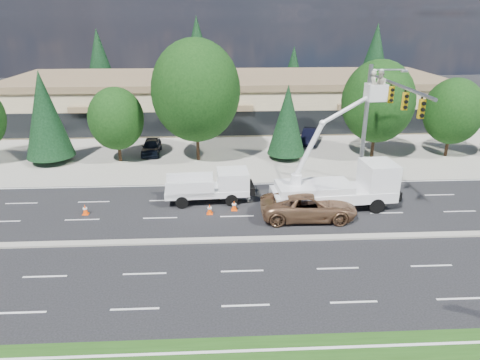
{
  "coord_description": "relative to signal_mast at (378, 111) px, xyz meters",
  "views": [
    {
      "loc": [
        -1.05,
        -22.01,
        12.41
      ],
      "look_at": [
        0.23,
        3.61,
        2.4
      ],
      "focal_mm": 32.0,
      "sensor_mm": 36.0,
      "label": 1
    }
  ],
  "objects": [
    {
      "name": "tree_back_c",
      "position": [
        -0.03,
        34.96,
        -1.73
      ],
      "size": [
        4.09,
        4.09,
        8.07
      ],
      "color": "#332114",
      "rests_on": "ground"
    },
    {
      "name": "parked_car_west",
      "position": [
        -17.52,
        10.04,
        -5.35
      ],
      "size": [
        1.81,
        4.21,
        1.42
      ],
      "primitive_type": "imported",
      "rotation": [
        0.0,
        0.0,
        0.03
      ],
      "color": "black",
      "rests_on": "ground"
    },
    {
      "name": "bucket_truck",
      "position": [
        -2.76,
        -2.79,
        -4.09
      ],
      "size": [
        8.43,
        3.22,
        9.25
      ],
      "rotation": [
        0.0,
        0.0,
        0.08
      ],
      "color": "white",
      "rests_on": "ground"
    },
    {
      "name": "parked_car_east",
      "position": [
        -1.81,
        12.75,
        -5.32
      ],
      "size": [
        2.97,
        4.76,
        1.48
      ],
      "primitive_type": "imported",
      "rotation": [
        0.0,
        0.0,
        -0.34
      ],
      "color": "black",
      "rests_on": "ground"
    },
    {
      "name": "minivan",
      "position": [
        -5.42,
        -4.24,
        -5.2
      ],
      "size": [
        6.22,
        2.94,
        1.72
      ],
      "primitive_type": "imported",
      "rotation": [
        0.0,
        0.0,
        1.56
      ],
      "color": "#876041",
      "rests_on": "ground"
    },
    {
      "name": "tree_back_a",
      "position": [
        -28.03,
        34.96,
        -0.41
      ],
      "size": [
        5.34,
        5.34,
        10.53
      ],
      "color": "#332114",
      "rests_on": "ground"
    },
    {
      "name": "tree_front_b",
      "position": [
        -26.03,
        7.96,
        -1.73
      ],
      "size": [
        4.09,
        4.09,
        8.06
      ],
      "color": "#332114",
      "rests_on": "ground"
    },
    {
      "name": "tree_back_b",
      "position": [
        -14.03,
        34.96,
        0.49
      ],
      "size": [
        6.19,
        6.19,
        12.2
      ],
      "color": "#332114",
      "rests_on": "ground"
    },
    {
      "name": "tree_back_d",
      "position": [
        11.97,
        34.96,
        -0.06
      ],
      "size": [
        5.67,
        5.67,
        11.18
      ],
      "color": "#332114",
      "rests_on": "ground"
    },
    {
      "name": "traffic_cone_b",
      "position": [
        -11.82,
        -3.36,
        -5.72
      ],
      "size": [
        0.4,
        0.4,
        0.7
      ],
      "color": "#FF4B08",
      "rests_on": "ground"
    },
    {
      "name": "tree_front_d",
      "position": [
        -13.03,
        7.96,
        0.17
      ],
      "size": [
        7.66,
        7.66,
        10.63
      ],
      "color": "#332114",
      "rests_on": "ground"
    },
    {
      "name": "tree_front_c",
      "position": [
        -20.03,
        7.96,
        -2.18
      ],
      "size": [
        4.78,
        4.78,
        6.63
      ],
      "color": "#332114",
      "rests_on": "ground"
    },
    {
      "name": "strip_mall",
      "position": [
        -10.03,
        22.93,
        -3.23
      ],
      "size": [
        50.4,
        15.4,
        5.5
      ],
      "color": "tan",
      "rests_on": "ground"
    },
    {
      "name": "tree_front_e",
      "position": [
        -5.03,
        7.96,
        -2.44
      ],
      "size": [
        3.42,
        3.42,
        6.74
      ],
      "color": "#332114",
      "rests_on": "ground"
    },
    {
      "name": "ground",
      "position": [
        -10.03,
        -7.04,
        -6.06
      ],
      "size": [
        140.0,
        140.0,
        0.0
      ],
      "primitive_type": "plane",
      "color": "black",
      "rests_on": "ground"
    },
    {
      "name": "road_median",
      "position": [
        -10.03,
        -7.04,
        -6.0
      ],
      "size": [
        120.0,
        0.55,
        0.12
      ],
      "primitive_type": "cube",
      "color": "#98968A",
      "rests_on": "ground"
    },
    {
      "name": "tree_front_f",
      "position": [
        2.97,
        7.96,
        -0.9
      ],
      "size": [
        6.35,
        6.35,
        8.81
      ],
      "color": "#332114",
      "rests_on": "ground"
    },
    {
      "name": "concrete_apron",
      "position": [
        -10.03,
        12.96,
        -6.05
      ],
      "size": [
        140.0,
        22.0,
        0.01
      ],
      "primitive_type": "cube",
      "color": "#98968A",
      "rests_on": "ground"
    },
    {
      "name": "traffic_cone_a",
      "position": [
        -20.03,
        -3.02,
        -5.72
      ],
      "size": [
        0.4,
        0.4,
        0.7
      ],
      "color": "#FF4B08",
      "rests_on": "ground"
    },
    {
      "name": "signal_mast",
      "position": [
        0.0,
        0.0,
        0.0
      ],
      "size": [
        2.76,
        10.16,
        9.0
      ],
      "color": "gray",
      "rests_on": "ground"
    },
    {
      "name": "utility_pickup",
      "position": [
        -11.6,
        -1.26,
        -5.14
      ],
      "size": [
        5.92,
        2.58,
        2.22
      ],
      "rotation": [
        0.0,
        0.0,
        0.06
      ],
      "color": "white",
      "rests_on": "ground"
    },
    {
      "name": "tree_front_g",
      "position": [
        9.97,
        7.96,
        -1.85
      ],
      "size": [
        5.18,
        5.18,
        7.18
      ],
      "color": "#332114",
      "rests_on": "ground"
    },
    {
      "name": "traffic_cone_c",
      "position": [
        -10.17,
        -2.87,
        -5.72
      ],
      "size": [
        0.4,
        0.4,
        0.7
      ],
      "color": "#FF4B08",
      "rests_on": "ground"
    }
  ]
}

